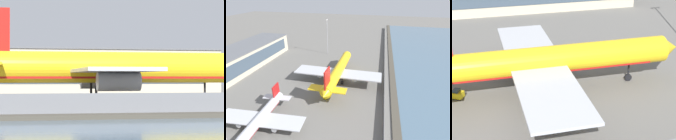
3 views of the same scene
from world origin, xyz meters
The scene contains 6 objects.
ground_plane centered at (0.00, 0.00, 0.00)m, with size 500.00×500.00×0.00m, color #66635E.
shoreline_seawall centered at (0.00, -20.50, 0.25)m, with size 320.00×3.00×0.50m.
perimeter_fence centered at (0.00, -16.00, 1.34)m, with size 280.00×0.10×2.68m.
cargo_jet_yellow centered at (-2.00, 7.65, 6.02)m, with size 51.82×43.90×15.76m.
baggage_tug centered at (-18.60, 8.96, 0.81)m, with size 3.58×2.94×1.80m.
terminal_building centered at (-17.37, 69.31, 6.29)m, with size 113.21×21.38×12.56m.
Camera 1 is at (-17.82, -77.98, 4.46)m, focal length 85.00 mm.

